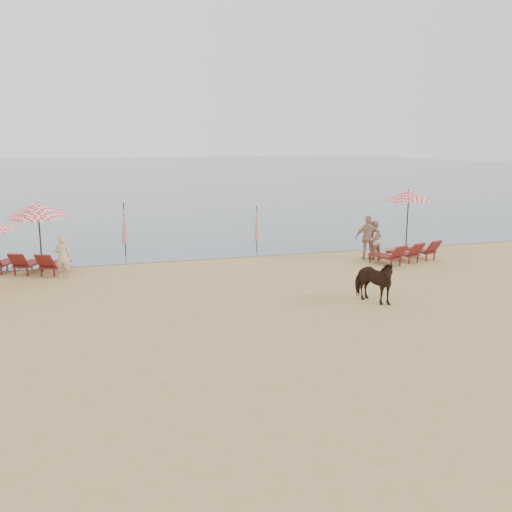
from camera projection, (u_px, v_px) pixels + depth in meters
The scene contains 12 objects.
ground at pixel (313, 339), 14.05m from camera, with size 120.00×120.00×0.00m, color tan.
sea at pixel (121, 171), 89.23m from camera, with size 160.00×140.00×0.06m, color #51606B.
lounger_cluster_left at pixel (26, 263), 20.79m from camera, with size 3.06×2.53×0.58m.
lounger_cluster_right at pixel (407, 252), 22.76m from camera, with size 2.96×2.25×0.57m.
umbrella_open_left_b at pixel (38, 209), 20.74m from camera, with size 2.11×2.15×2.70m.
umbrella_open_right at pixel (409, 195), 25.39m from camera, with size 2.16×2.16×2.64m.
umbrella_closed_left at pixel (124, 223), 23.79m from camera, with size 0.27×0.27×2.25m.
umbrella_closed_right at pixel (257, 224), 24.59m from camera, with size 0.25×0.25×2.04m.
cow at pixel (373, 281), 17.03m from camera, with size 0.72×1.58×1.33m, color black.
beachgoer_left at pixel (63, 257), 20.05m from camera, with size 0.56×0.36×1.52m, color tan.
beachgoer_right_a at pixel (373, 240), 23.25m from camera, with size 0.77×0.60×1.58m, color tan.
beachgoer_right_b at pixel (368, 238), 23.13m from camera, with size 1.07×0.44×1.82m, color tan.
Camera 1 is at (-5.14, -12.41, 4.81)m, focal length 40.00 mm.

